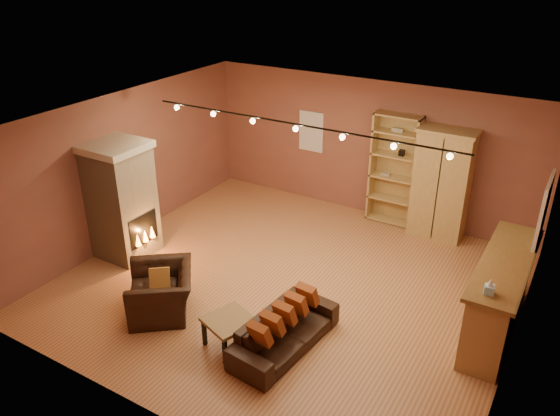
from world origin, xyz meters
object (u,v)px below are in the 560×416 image
Objects in this scene: fireplace at (122,200)px; armoire at (442,184)px; loveseat at (285,325)px; armchair at (160,285)px; bookcase at (395,168)px; coffee_table at (229,323)px; bar_counter at (500,295)px.

fireplace is 0.99× the size of armoire.
loveseat is 1.42× the size of armchair.
armoire is (0.98, -0.15, -0.06)m from bookcase.
fireplace is 5.87m from armoire.
bookcase is at bearing 171.09° from armoire.
armoire is at bearing -8.91° from bookcase.
fireplace is 2.69× the size of coffee_table.
loveseat is (-2.45, -1.91, -0.23)m from bar_counter.
bookcase is at bearing 119.11° from armchair.
fireplace is at bearing -134.53° from bookcase.
bar_counter reaches higher than armchair.
bar_counter is 1.34× the size of loveseat.
coffee_table is at bearing -96.35° from bookcase.
bar_counter is (2.57, -2.61, -0.55)m from bookcase.
armoire is at bearing 108.88° from armchair.
loveseat is at bearing -101.15° from armoire.
bookcase reaches higher than fireplace.
armchair is (-4.49, -2.16, -0.12)m from bar_counter.
loveseat is (-0.86, -4.36, -0.71)m from armoire.
armoire is 1.17× the size of loveseat.
coffee_table is (3.12, -1.17, -0.66)m from fireplace.
fireplace is 6.36m from bar_counter.
fireplace reaches higher than bar_counter.
fireplace reaches higher than coffee_table.
bookcase is 4.58m from loveseat.
bar_counter is 3.11m from loveseat.
bookcase is 1.05× the size of armoire.
bookcase is at bearing 45.47° from fireplace.
coffee_table is at bearing 126.07° from loveseat.
fireplace is at bearing 84.23° from loveseat.
bar_counter is 3.13× the size of coffee_table.
armoire is 2.96m from bar_counter.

